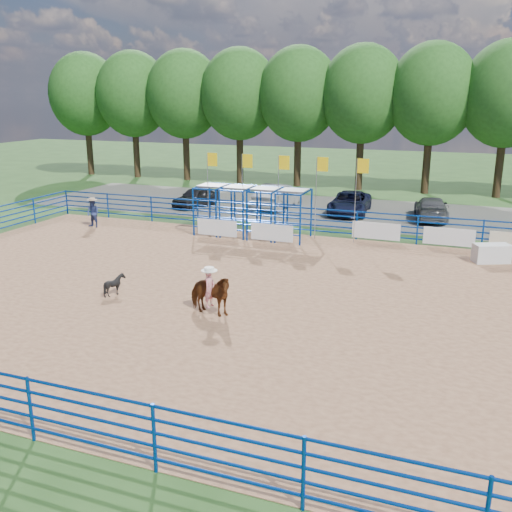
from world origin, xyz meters
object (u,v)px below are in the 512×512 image
Objects in this scene: announcer_table at (491,253)px; spectator_cowboy at (93,213)px; car_b at (277,196)px; horse_and_rider at (210,291)px; car_a at (196,197)px; car_d at (431,208)px; calf at (115,285)px; car_c at (350,203)px.

announcer_table is 0.94× the size of spectator_cowboy.
horse_and_rider is at bearing 105.39° from car_b.
spectator_cowboy is at bearing -96.99° from car_a.
car_a is at bearing -1.89° from car_d.
car_d is (-3.22, 8.48, 0.24)m from announcer_table.
car_c is at bearing -37.86° from calf.
horse_and_rider is at bearing 65.73° from car_d.
car_b is (5.17, 1.53, 0.15)m from car_a.
horse_and_rider is 1.41× the size of spectator_cowboy.
car_b is (7.75, 9.08, -0.04)m from spectator_cowboy.
car_b is (0.15, 18.19, 0.38)m from calf.
car_d is at bearing 17.09° from car_a.
calf is (-13.05, -9.54, -0.01)m from announcer_table.
horse_and_rider reaches higher than car_b.
car_b is (-3.96, 18.71, -0.04)m from horse_and_rider.
announcer_table is 11.69m from car_c.
horse_and_rider is (-8.94, -10.06, 0.42)m from announcer_table.
horse_and_rider is 19.41m from car_d.
spectator_cowboy is 0.34× the size of car_c.
announcer_table is 15.53m from car_b.
car_b is at bearing -22.91° from calf.
spectator_cowboy reaches higher than car_c.
car_a is at bearing -175.75° from car_c.
horse_and_rider is at bearing -95.94° from car_c.
spectator_cowboy is at bearing 140.55° from horse_and_rider.
calf is at bearing -61.41° from car_a.
announcer_table is at bearing -49.54° from car_c.
calf is 0.18× the size of car_d.
car_d is (9.68, -0.16, -0.13)m from car_b.
car_d reaches higher than car_a.
car_a is (-9.12, 17.18, -0.20)m from horse_and_rider.
car_a is 10.07m from car_c.
car_a is (-5.01, 16.67, 0.22)m from calf.
announcer_table is 0.31× the size of car_c.
car_b is 1.05× the size of car_d.
calf is 11.87m from spectator_cowboy.
car_c is (4.81, -0.21, -0.11)m from car_b.
announcer_table is 20.65m from spectator_cowboy.
announcer_table is at bearing -9.66° from car_a.
car_c is (-8.08, 8.44, 0.26)m from announcer_table.
car_c is (4.97, 17.99, 0.26)m from calf.
car_c is (12.56, 8.87, -0.16)m from spectator_cowboy.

